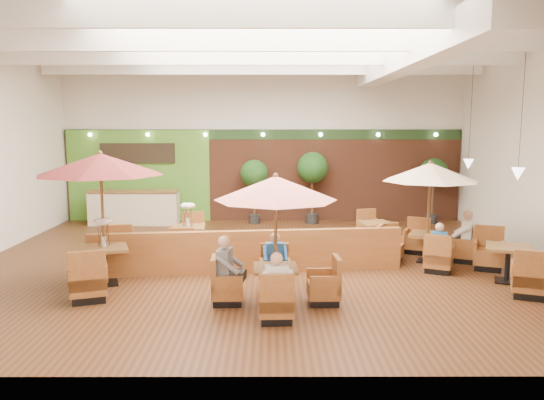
{
  "coord_description": "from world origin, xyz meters",
  "views": [
    {
      "loc": [
        0.27,
        -12.79,
        3.4
      ],
      "look_at": [
        0.3,
        0.5,
        1.5
      ],
      "focal_mm": 35.0,
      "sensor_mm": 36.0,
      "label": 1
    }
  ],
  "objects_px": {
    "diner_2": "(227,264)",
    "booth_divider": "(248,252)",
    "topiary_2": "(434,175)",
    "table_3": "(188,236)",
    "service_counter": "(134,208)",
    "topiary_0": "(254,176)",
    "topiary_1": "(312,170)",
    "diner_1": "(275,255)",
    "table_4": "(507,265)",
    "diner_3": "(439,241)",
    "table_1": "(276,215)",
    "table_0": "(101,184)",
    "diner_0": "(276,279)",
    "table_2": "(429,193)",
    "table_5": "(376,235)",
    "diner_4": "(465,231)"
  },
  "relations": [
    {
      "from": "diner_2",
      "to": "booth_divider",
      "type": "bearing_deg",
      "value": 179.18
    },
    {
      "from": "topiary_2",
      "to": "table_3",
      "type": "bearing_deg",
      "value": -150.32
    },
    {
      "from": "service_counter",
      "to": "topiary_0",
      "type": "bearing_deg",
      "value": 2.79
    },
    {
      "from": "booth_divider",
      "to": "topiary_1",
      "type": "relative_size",
      "value": 2.91
    },
    {
      "from": "diner_1",
      "to": "table_4",
      "type": "bearing_deg",
      "value": -179.2
    },
    {
      "from": "diner_3",
      "to": "table_1",
      "type": "bearing_deg",
      "value": -127.97
    },
    {
      "from": "table_0",
      "to": "diner_2",
      "type": "relative_size",
      "value": 3.46
    },
    {
      "from": "service_counter",
      "to": "diner_2",
      "type": "relative_size",
      "value": 3.49
    },
    {
      "from": "diner_0",
      "to": "topiary_0",
      "type": "bearing_deg",
      "value": 81.53
    },
    {
      "from": "table_2",
      "to": "diner_2",
      "type": "relative_size",
      "value": 3.08
    },
    {
      "from": "table_5",
      "to": "diner_0",
      "type": "relative_size",
      "value": 3.25
    },
    {
      "from": "service_counter",
      "to": "table_5",
      "type": "bearing_deg",
      "value": -24.55
    },
    {
      "from": "table_0",
      "to": "table_5",
      "type": "height_order",
      "value": "table_0"
    },
    {
      "from": "table_5",
      "to": "table_1",
      "type": "bearing_deg",
      "value": -136.29
    },
    {
      "from": "table_4",
      "to": "diner_3",
      "type": "xyz_separation_m",
      "value": [
        -1.25,
        0.79,
        0.34
      ]
    },
    {
      "from": "table_4",
      "to": "table_1",
      "type": "bearing_deg",
      "value": -142.71
    },
    {
      "from": "topiary_1",
      "to": "diner_4",
      "type": "distance_m",
      "value": 6.32
    },
    {
      "from": "service_counter",
      "to": "topiary_0",
      "type": "relative_size",
      "value": 1.36
    },
    {
      "from": "table_2",
      "to": "topiary_2",
      "type": "relative_size",
      "value": 1.17
    },
    {
      "from": "table_1",
      "to": "table_4",
      "type": "xyz_separation_m",
      "value": [
        5.04,
        1.38,
        -1.33
      ]
    },
    {
      "from": "diner_1",
      "to": "table_5",
      "type": "bearing_deg",
      "value": -131.49
    },
    {
      "from": "service_counter",
      "to": "booth_divider",
      "type": "height_order",
      "value": "service_counter"
    },
    {
      "from": "topiary_2",
      "to": "diner_4",
      "type": "xyz_separation_m",
      "value": [
        -0.78,
        -5.23,
        -0.9
      ]
    },
    {
      "from": "table_1",
      "to": "table_5",
      "type": "relative_size",
      "value": 0.99
    },
    {
      "from": "table_3",
      "to": "table_2",
      "type": "bearing_deg",
      "value": -14.8
    },
    {
      "from": "table_1",
      "to": "table_5",
      "type": "distance_m",
      "value": 5.62
    },
    {
      "from": "table_5",
      "to": "topiary_1",
      "type": "bearing_deg",
      "value": 97.03
    },
    {
      "from": "table_3",
      "to": "diner_0",
      "type": "distance_m",
      "value": 5.33
    },
    {
      "from": "diner_1",
      "to": "diner_2",
      "type": "distance_m",
      "value": 1.3
    },
    {
      "from": "table_2",
      "to": "diner_4",
      "type": "relative_size",
      "value": 3.11
    },
    {
      "from": "table_4",
      "to": "diner_1",
      "type": "bearing_deg",
      "value": -152.76
    },
    {
      "from": "booth_divider",
      "to": "table_2",
      "type": "xyz_separation_m",
      "value": [
        4.4,
        0.98,
        1.23
      ]
    },
    {
      "from": "booth_divider",
      "to": "diner_0",
      "type": "height_order",
      "value": "diner_0"
    },
    {
      "from": "topiary_1",
      "to": "topiary_2",
      "type": "bearing_deg",
      "value": 0.0
    },
    {
      "from": "topiary_0",
      "to": "topiary_1",
      "type": "height_order",
      "value": "topiary_1"
    },
    {
      "from": "topiary_2",
      "to": "service_counter",
      "type": "bearing_deg",
      "value": -178.88
    },
    {
      "from": "diner_3",
      "to": "diner_2",
      "type": "bearing_deg",
      "value": -133.0
    },
    {
      "from": "diner_4",
      "to": "table_0",
      "type": "bearing_deg",
      "value": 127.3
    },
    {
      "from": "table_3",
      "to": "table_4",
      "type": "height_order",
      "value": "table_3"
    },
    {
      "from": "table_4",
      "to": "diner_3",
      "type": "height_order",
      "value": "diner_3"
    },
    {
      "from": "topiary_0",
      "to": "diner_1",
      "type": "relative_size",
      "value": 3.04
    },
    {
      "from": "table_4",
      "to": "table_5",
      "type": "xyz_separation_m",
      "value": [
        -2.22,
        3.28,
        -0.04
      ]
    },
    {
      "from": "booth_divider",
      "to": "topiary_0",
      "type": "relative_size",
      "value": 3.25
    },
    {
      "from": "table_0",
      "to": "table_4",
      "type": "distance_m",
      "value": 8.86
    },
    {
      "from": "table_2",
      "to": "table_5",
      "type": "distance_m",
      "value": 2.3
    },
    {
      "from": "table_4",
      "to": "diner_4",
      "type": "xyz_separation_m",
      "value": [
        -0.32,
        1.72,
        0.39
      ]
    },
    {
      "from": "table_2",
      "to": "diner_3",
      "type": "distance_m",
      "value": 1.37
    },
    {
      "from": "table_4",
      "to": "diner_2",
      "type": "height_order",
      "value": "diner_2"
    },
    {
      "from": "diner_0",
      "to": "diner_4",
      "type": "xyz_separation_m",
      "value": [
        4.72,
        4.01,
        0.03
      ]
    },
    {
      "from": "table_3",
      "to": "table_0",
      "type": "bearing_deg",
      "value": -124.44
    }
  ]
}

